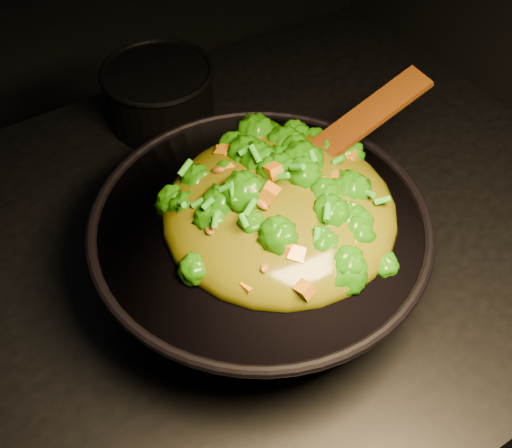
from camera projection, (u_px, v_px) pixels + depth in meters
stovetop at (239, 380)px, 1.32m from camera, size 1.20×0.90×0.90m
wok at (260, 251)px, 0.89m from camera, size 0.45×0.45×0.12m
stir_fry at (280, 187)px, 0.81m from camera, size 0.37×0.37×0.11m
spatula at (336, 140)px, 0.88m from camera, size 0.28×0.06×0.12m
back_pot at (160, 95)px, 1.14m from camera, size 0.23×0.23×0.11m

